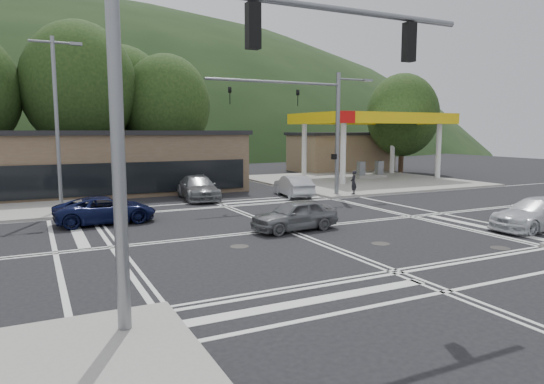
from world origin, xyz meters
name	(u,v)px	position (x,y,z in m)	size (l,w,h in m)	color
ground	(285,230)	(0.00, 0.00, 0.00)	(120.00, 120.00, 0.00)	black
sidewalk_ne	(358,181)	(15.00, 15.00, 0.07)	(16.00, 16.00, 0.15)	gray
gas_station_canopy	(371,122)	(16.99, 15.99, 5.04)	(12.32, 8.34, 5.75)	silver
convenience_store	(340,153)	(20.00, 25.00, 1.90)	(10.00, 6.00, 3.80)	#846B4F
commercial_row	(61,165)	(-8.00, 17.00, 2.00)	(24.00, 8.00, 4.00)	brown
hill_north	(83,151)	(0.00, 90.00, 0.00)	(252.00, 126.00, 140.00)	black
tree_n_b	(79,87)	(-6.00, 24.00, 7.79)	(9.00, 9.00, 12.98)	#382619
tree_n_c	(166,105)	(1.00, 24.00, 6.49)	(7.60, 7.60, 10.87)	#382619
tree_n_e	(122,99)	(-2.00, 28.00, 7.14)	(8.40, 8.40, 11.98)	#382619
tree_ne	(402,115)	(24.00, 20.00, 5.84)	(7.20, 7.20, 9.99)	#382619
streetlight_nw	(58,116)	(-8.44, 9.00, 5.05)	(2.50, 0.25, 9.00)	slate
signal_mast_ne	(321,118)	(6.95, 8.20, 5.07)	(11.65, 0.30, 8.00)	slate
signal_mast_sw	(203,92)	(-6.39, -8.20, 5.12)	(9.14, 0.28, 8.00)	slate
car_blue_west	(105,210)	(-6.82, 5.00, 0.63)	(2.10, 4.55, 1.27)	#0C1238
car_grey_center	(295,215)	(0.29, -0.30, 0.66)	(1.56, 3.89, 1.32)	slate
car_silver_east	(537,214)	(9.89, -4.84, 0.69)	(1.92, 4.74, 1.37)	silver
car_queue_a	(293,186)	(5.50, 9.22, 0.70)	(1.47, 4.22, 1.39)	#BABEC2
car_queue_b	(218,177)	(3.05, 16.77, 0.74)	(1.76, 4.37, 1.49)	silver
car_northbound	(198,188)	(-0.50, 10.73, 0.73)	(2.05, 5.05, 1.46)	slate
pedestrian	(353,182)	(9.05, 7.50, 0.92)	(0.56, 0.37, 1.55)	black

